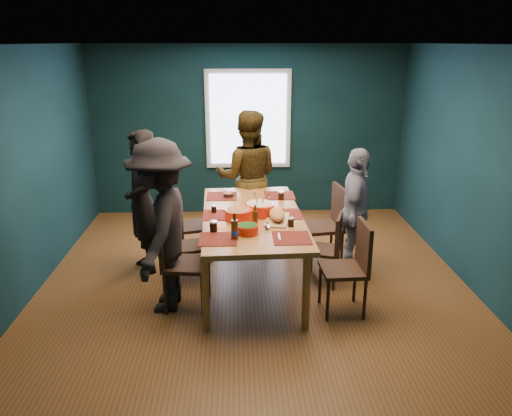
% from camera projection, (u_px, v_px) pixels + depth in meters
% --- Properties ---
extents(room, '(5.01, 5.01, 2.71)m').
position_uv_depth(room, '(253.00, 162.00, 5.89)').
color(room, brown).
rests_on(room, ground).
extents(dining_table, '(1.20, 2.28, 0.85)m').
position_uv_depth(dining_table, '(253.00, 221.00, 5.71)').
color(dining_table, '#A26C30').
rests_on(dining_table, floor).
extents(chair_left_far, '(0.50, 0.50, 0.93)m').
position_uv_depth(chair_left_far, '(187.00, 220.00, 6.42)').
color(chair_left_far, black).
rests_on(chair_left_far, floor).
extents(chair_left_mid, '(0.46, 0.46, 0.85)m').
position_uv_depth(chair_left_mid, '(183.00, 240.00, 5.89)').
color(chair_left_mid, black).
rests_on(chair_left_mid, floor).
extents(chair_left_near, '(0.51, 0.51, 1.02)m').
position_uv_depth(chair_left_near, '(177.00, 255.00, 5.24)').
color(chair_left_near, black).
rests_on(chair_left_near, floor).
extents(chair_right_far, '(0.53, 0.53, 1.02)m').
position_uv_depth(chair_right_far, '(330.00, 219.00, 6.30)').
color(chair_right_far, black).
rests_on(chair_right_far, floor).
extents(chair_right_mid, '(0.49, 0.49, 0.85)m').
position_uv_depth(chair_right_mid, '(330.00, 244.00, 5.77)').
color(chair_right_mid, black).
rests_on(chair_right_mid, floor).
extents(chair_right_near, '(0.47, 0.47, 0.99)m').
position_uv_depth(chair_right_near, '(353.00, 261.00, 5.14)').
color(chair_right_near, black).
rests_on(chair_right_near, floor).
extents(person_far_left, '(0.63, 0.75, 1.76)m').
position_uv_depth(person_far_left, '(143.00, 202.00, 6.02)').
color(person_far_left, black).
rests_on(person_far_left, floor).
extents(person_back, '(0.94, 0.76, 1.86)m').
position_uv_depth(person_back, '(248.00, 177.00, 6.95)').
color(person_back, black).
rests_on(person_back, floor).
extents(person_right, '(0.63, 0.98, 1.56)m').
position_uv_depth(person_right, '(355.00, 212.00, 5.99)').
color(person_right, silver).
rests_on(person_right, floor).
extents(person_near_left, '(0.79, 1.24, 1.83)m').
position_uv_depth(person_near_left, '(161.00, 227.00, 5.14)').
color(person_near_left, black).
rests_on(person_near_left, floor).
extents(bowl_salad, '(0.31, 0.31, 0.13)m').
position_uv_depth(bowl_salad, '(239.00, 214.00, 5.51)').
color(bowl_salad, red).
rests_on(bowl_salad, dining_table).
extents(bowl_dumpling, '(0.34, 0.34, 0.31)m').
position_uv_depth(bowl_dumpling, '(259.00, 208.00, 5.66)').
color(bowl_dumpling, red).
rests_on(bowl_dumpling, dining_table).
extents(bowl_herbs, '(0.22, 0.22, 0.10)m').
position_uv_depth(bowl_herbs, '(247.00, 229.00, 5.11)').
color(bowl_herbs, red).
rests_on(bowl_herbs, dining_table).
extents(cutting_board, '(0.33, 0.60, 0.13)m').
position_uv_depth(cutting_board, '(277.00, 216.00, 5.48)').
color(cutting_board, tan).
rests_on(cutting_board, dining_table).
extents(small_bowl, '(0.13, 0.13, 0.05)m').
position_uv_depth(small_bowl, '(228.00, 195.00, 6.32)').
color(small_bowl, black).
rests_on(small_bowl, dining_table).
extents(beer_bottle_a, '(0.08, 0.08, 0.28)m').
position_uv_depth(beer_bottle_a, '(235.00, 230.00, 4.96)').
color(beer_bottle_a, '#43270C').
rests_on(beer_bottle_a, dining_table).
extents(beer_bottle_b, '(0.06, 0.06, 0.24)m').
position_uv_depth(beer_bottle_b, '(255.00, 218.00, 5.31)').
color(beer_bottle_b, '#43270C').
rests_on(beer_bottle_b, dining_table).
extents(cola_glass_a, '(0.08, 0.08, 0.12)m').
position_uv_depth(cola_glass_a, '(213.00, 226.00, 5.16)').
color(cola_glass_a, black).
rests_on(cola_glass_a, dining_table).
extents(cola_glass_b, '(0.07, 0.07, 0.10)m').
position_uv_depth(cola_glass_b, '(291.00, 222.00, 5.32)').
color(cola_glass_b, black).
rests_on(cola_glass_b, dining_table).
extents(cola_glass_c, '(0.08, 0.08, 0.11)m').
position_uv_depth(cola_glass_c, '(281.00, 195.00, 6.22)').
color(cola_glass_c, black).
rests_on(cola_glass_c, dining_table).
extents(cola_glass_d, '(0.06, 0.06, 0.09)m').
position_uv_depth(cola_glass_d, '(214.00, 209.00, 5.74)').
color(cola_glass_d, black).
rests_on(cola_glass_d, dining_table).
extents(napkin_a, '(0.15, 0.15, 0.00)m').
position_uv_depth(napkin_a, '(282.00, 212.00, 5.78)').
color(napkin_a, '#F28366').
rests_on(napkin_a, dining_table).
extents(napkin_b, '(0.18, 0.18, 0.00)m').
position_uv_depth(napkin_b, '(219.00, 227.00, 5.31)').
color(napkin_b, '#F28366').
rests_on(napkin_b, dining_table).
extents(napkin_c, '(0.16, 0.16, 0.00)m').
position_uv_depth(napkin_c, '(284.00, 236.00, 5.07)').
color(napkin_c, '#F28366').
rests_on(napkin_c, dining_table).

